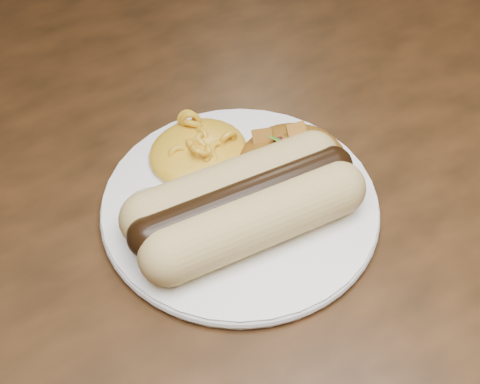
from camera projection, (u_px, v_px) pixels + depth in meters
table at (106, 178)px, 0.67m from camera, size 1.60×0.90×0.75m
plate at (240, 205)px, 0.51m from camera, size 0.22×0.22×0.01m
hotdog at (245, 203)px, 0.48m from camera, size 0.15×0.09×0.04m
mac_and_cheese at (198, 141)px, 0.53m from camera, size 0.10×0.09×0.03m
sour_cream at (152, 207)px, 0.49m from camera, size 0.06×0.06×0.03m
taco_salad at (293, 155)px, 0.52m from camera, size 0.09×0.08×0.04m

